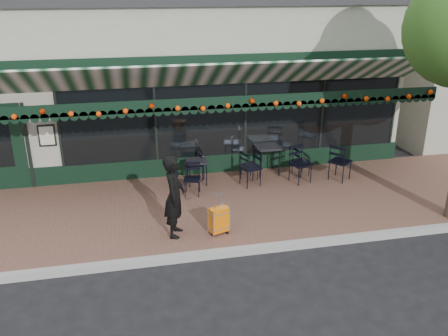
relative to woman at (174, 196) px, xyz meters
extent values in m
plane|color=black|center=(0.90, -0.73, -1.02)|extent=(80.00, 80.00, 0.00)
cube|color=brown|center=(0.90, 1.27, -0.94)|extent=(18.00, 4.00, 0.15)
cube|color=#9E9E99|center=(0.90, -0.81, -0.94)|extent=(18.00, 0.16, 0.15)
cube|color=#9F9B89|center=(0.90, 7.27, 1.23)|extent=(12.00, 8.00, 4.50)
cube|color=black|center=(2.10, 3.25, 0.63)|extent=(9.20, 0.04, 2.00)
cube|color=black|center=(-3.90, 3.25, 0.23)|extent=(1.10, 0.07, 2.20)
cube|color=silver|center=(-2.80, 3.21, 0.48)|extent=(0.42, 0.04, 0.55)
cube|color=black|center=(0.90, 1.79, 1.44)|extent=(12.00, 0.03, 0.28)
cylinder|color=#EE5107|center=(0.90, 1.73, 1.42)|extent=(11.60, 0.12, 0.12)
imported|color=black|center=(0.00, 0.00, 0.00)|extent=(0.56, 0.72, 1.74)
cube|color=orange|center=(0.89, -0.14, -0.55)|extent=(0.44, 0.33, 0.52)
cube|color=black|center=(0.89, -0.14, -0.84)|extent=(0.44, 0.33, 0.05)
cube|color=silver|center=(0.89, -0.14, -0.13)|extent=(0.17, 0.08, 0.32)
cube|color=black|center=(2.84, 2.87, -0.10)|extent=(0.64, 0.64, 0.04)
cylinder|color=black|center=(2.57, 2.60, -0.50)|extent=(0.03, 0.03, 0.75)
cylinder|color=black|center=(3.10, 2.60, -0.50)|extent=(0.03, 0.03, 0.75)
cylinder|color=black|center=(2.57, 3.14, -0.50)|extent=(0.03, 0.03, 0.75)
cylinder|color=black|center=(3.10, 3.14, -0.50)|extent=(0.03, 0.03, 0.75)
cube|color=black|center=(0.85, 2.56, -0.24)|extent=(0.52, 0.52, 0.03)
cylinder|color=black|center=(0.63, 2.34, -0.56)|extent=(0.03, 0.03, 0.61)
cylinder|color=black|center=(1.07, 2.34, -0.56)|extent=(0.03, 0.03, 0.61)
cylinder|color=black|center=(0.63, 2.77, -0.56)|extent=(0.03, 0.03, 0.61)
cylinder|color=black|center=(1.07, 2.77, -0.56)|extent=(0.03, 0.03, 0.61)
camera|label=1|loc=(-0.83, -8.72, 4.02)|focal=38.00mm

